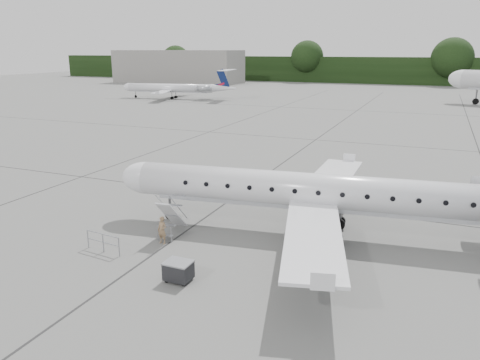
% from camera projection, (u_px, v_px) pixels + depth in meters
% --- Properties ---
extents(ground, '(320.00, 320.00, 0.00)m').
position_uv_depth(ground, '(285.00, 252.00, 24.42)').
color(ground, slate).
rests_on(ground, ground).
extents(treeline, '(260.00, 4.00, 8.00)m').
position_uv_depth(treeline, '(417.00, 71.00, 138.75)').
color(treeline, black).
rests_on(treeline, ground).
extents(terminal_building, '(40.00, 14.00, 10.00)m').
position_uv_depth(terminal_building, '(178.00, 67.00, 146.86)').
color(terminal_building, gray).
rests_on(terminal_building, ground).
extents(main_regional_jet, '(29.95, 23.29, 7.08)m').
position_uv_depth(main_regional_jet, '(323.00, 174.00, 25.79)').
color(main_regional_jet, silver).
rests_on(main_regional_jet, ground).
extents(airstair, '(1.16, 2.51, 2.22)m').
position_uv_depth(airstair, '(172.00, 216.00, 26.44)').
color(airstair, silver).
rests_on(airstair, ground).
extents(passenger, '(0.60, 0.43, 1.53)m').
position_uv_depth(passenger, '(162.00, 230.00, 25.27)').
color(passenger, '#886A4A').
rests_on(passenger, ground).
extents(safety_railing, '(2.19, 0.33, 1.00)m').
position_uv_depth(safety_railing, '(103.00, 243.00, 24.26)').
color(safety_railing, gray).
rests_on(safety_railing, ground).
extents(baggage_cart, '(1.18, 0.96, 1.02)m').
position_uv_depth(baggage_cart, '(178.00, 271.00, 21.19)').
color(baggage_cart, black).
rests_on(baggage_cart, ground).
extents(bg_regional_left, '(26.37, 20.82, 6.28)m').
position_uv_depth(bg_regional_left, '(170.00, 84.00, 99.72)').
color(bg_regional_left, silver).
rests_on(bg_regional_left, ground).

